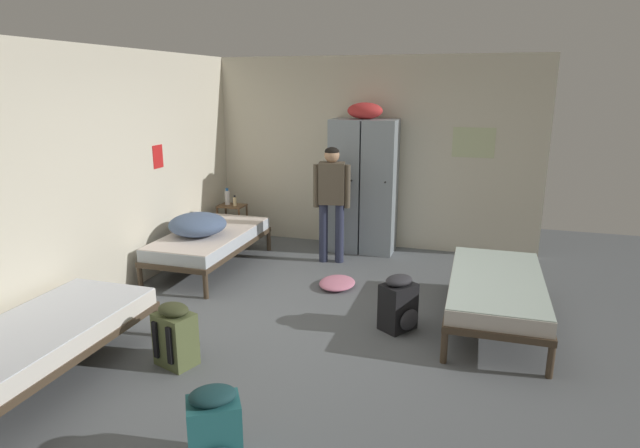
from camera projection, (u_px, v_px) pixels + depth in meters
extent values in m
plane|color=slate|center=(312.00, 323.00, 5.29)|extent=(8.91, 8.91, 0.00)
cube|color=beige|center=(371.00, 154.00, 7.54)|extent=(4.69, 0.06, 2.69)
cube|color=beige|center=(103.00, 178.00, 5.59)|extent=(0.06, 5.57, 2.69)
cube|color=beige|center=(474.00, 143.00, 7.07)|extent=(0.55, 0.01, 0.40)
cube|color=red|center=(158.00, 157.00, 6.45)|extent=(0.01, 0.20, 0.28)
cube|color=#8C99A3|center=(347.00, 186.00, 7.44)|extent=(0.44, 0.52, 1.85)
cylinder|color=black|center=(351.00, 181.00, 7.12)|extent=(0.02, 0.03, 0.02)
cube|color=#8C99A3|center=(380.00, 187.00, 7.31)|extent=(0.44, 0.52, 1.85)
cylinder|color=black|center=(385.00, 182.00, 6.99)|extent=(0.02, 0.03, 0.02)
ellipsoid|color=red|center=(365.00, 111.00, 7.11)|extent=(0.48, 0.36, 0.22)
cylinder|color=brown|center=(218.00, 226.00, 7.84)|extent=(0.03, 0.03, 0.55)
cylinder|color=brown|center=(240.00, 227.00, 7.74)|extent=(0.03, 0.03, 0.55)
cylinder|color=brown|center=(226.00, 221.00, 8.09)|extent=(0.03, 0.03, 0.55)
cylinder|color=brown|center=(247.00, 223.00, 7.99)|extent=(0.03, 0.03, 0.55)
cube|color=brown|center=(233.00, 230.00, 7.94)|extent=(0.38, 0.30, 0.02)
cube|color=brown|center=(232.00, 206.00, 7.84)|extent=(0.38, 0.30, 0.02)
cylinder|color=#473828|center=(140.00, 279.00, 6.08)|extent=(0.06, 0.06, 0.28)
cylinder|color=#473828|center=(206.00, 287.00, 5.85)|extent=(0.06, 0.06, 0.28)
cylinder|color=#473828|center=(216.00, 236.00, 7.79)|extent=(0.06, 0.06, 0.28)
cylinder|color=#473828|center=(269.00, 241.00, 7.55)|extent=(0.06, 0.06, 0.28)
cube|color=#473828|center=(211.00, 245.00, 6.77)|extent=(0.90, 1.90, 0.06)
cube|color=silver|center=(210.00, 238.00, 6.75)|extent=(0.87, 1.84, 0.14)
cube|color=silver|center=(210.00, 232.00, 6.73)|extent=(0.86, 1.82, 0.01)
cylinder|color=#473828|center=(83.00, 311.00, 5.21)|extent=(0.06, 0.06, 0.28)
cylinder|color=#473828|center=(157.00, 322.00, 4.98)|extent=(0.06, 0.06, 0.28)
cube|color=#473828|center=(42.00, 344.00, 4.20)|extent=(0.90, 1.90, 0.06)
cube|color=silver|center=(41.00, 333.00, 4.17)|extent=(0.87, 1.84, 0.14)
cube|color=silver|center=(39.00, 324.00, 4.15)|extent=(0.86, 1.82, 0.01)
cylinder|color=#473828|center=(532.00, 283.00, 5.96)|extent=(0.06, 0.06, 0.28)
cylinder|color=#473828|center=(455.00, 275.00, 6.20)|extent=(0.06, 0.06, 0.28)
cylinder|color=#473828|center=(551.00, 362.00, 4.26)|extent=(0.06, 0.06, 0.28)
cylinder|color=#473828|center=(444.00, 347.00, 4.50)|extent=(0.06, 0.06, 0.28)
cube|color=#473828|center=(496.00, 294.00, 5.19)|extent=(0.90, 1.90, 0.06)
cube|color=silver|center=(496.00, 285.00, 5.16)|extent=(0.87, 1.84, 0.14)
cube|color=silver|center=(497.00, 278.00, 5.14)|extent=(0.86, 1.82, 0.01)
ellipsoid|color=slate|center=(198.00, 224.00, 6.54)|extent=(0.71, 0.71, 0.27)
cylinder|color=#2D334C|center=(339.00, 233.00, 6.99)|extent=(0.12, 0.12, 0.80)
cylinder|color=#2D334C|center=(323.00, 233.00, 7.02)|extent=(0.12, 0.12, 0.80)
cube|color=brown|center=(332.00, 183.00, 6.83)|extent=(0.36, 0.25, 0.54)
cylinder|color=brown|center=(347.00, 187.00, 6.82)|extent=(0.08, 0.08, 0.56)
cylinder|color=brown|center=(316.00, 186.00, 6.87)|extent=(0.08, 0.08, 0.56)
sphere|color=tan|center=(332.00, 155.00, 6.74)|extent=(0.19, 0.19, 0.19)
ellipsoid|color=black|center=(332.00, 151.00, 6.73)|extent=(0.18, 0.18, 0.11)
cylinder|color=white|center=(227.00, 198.00, 7.85)|extent=(0.07, 0.07, 0.21)
cylinder|color=#2666B2|center=(227.00, 189.00, 7.82)|extent=(0.04, 0.04, 0.04)
cylinder|color=beige|center=(235.00, 202.00, 7.77)|extent=(0.05, 0.05, 0.13)
cylinder|color=black|center=(235.00, 196.00, 7.75)|extent=(0.03, 0.03, 0.03)
cube|color=#23666B|center=(215.00, 434.00, 3.24)|extent=(0.40, 0.37, 0.46)
ellipsoid|color=#193D42|center=(213.00, 396.00, 3.17)|extent=(0.36, 0.33, 0.10)
cube|color=black|center=(199.00, 420.00, 3.34)|extent=(0.06, 0.05, 0.32)
cube|color=black|center=(227.00, 416.00, 3.38)|extent=(0.06, 0.05, 0.32)
cube|color=black|center=(398.00, 307.00, 5.10)|extent=(0.38, 0.40, 0.46)
ellipsoid|color=#2D2D33|center=(409.00, 320.00, 5.01)|extent=(0.20, 0.24, 0.20)
ellipsoid|color=#2D2D33|center=(399.00, 280.00, 5.03)|extent=(0.34, 0.36, 0.10)
cube|color=black|center=(382.00, 302.00, 5.14)|extent=(0.05, 0.05, 0.32)
cube|color=black|center=(394.00, 298.00, 5.25)|extent=(0.05, 0.05, 0.32)
cube|color=#566038|center=(176.00, 339.00, 4.45)|extent=(0.38, 0.33, 0.46)
ellipsoid|color=#383D23|center=(190.00, 341.00, 4.59)|extent=(0.25, 0.15, 0.20)
ellipsoid|color=#383D23|center=(173.00, 309.00, 4.38)|extent=(0.34, 0.30, 0.10)
cube|color=black|center=(169.00, 346.00, 4.29)|extent=(0.06, 0.04, 0.32)
cube|color=black|center=(155.00, 340.00, 4.39)|extent=(0.06, 0.04, 0.32)
ellipsoid|color=pink|center=(337.00, 283.00, 6.21)|extent=(0.42, 0.51, 0.09)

